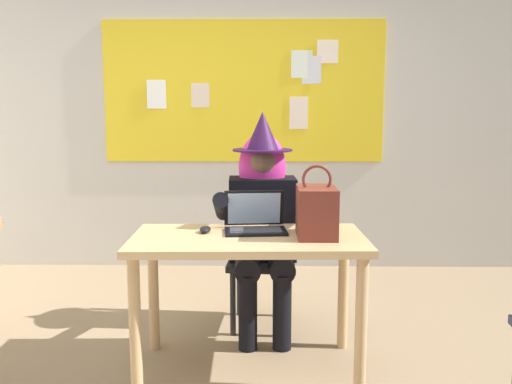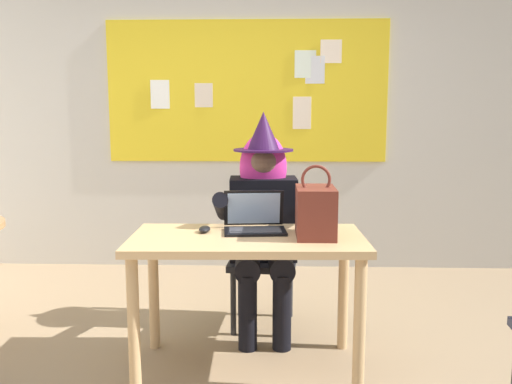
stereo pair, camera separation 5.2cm
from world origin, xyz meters
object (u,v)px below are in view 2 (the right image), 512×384
person_costumed (264,209)px  computer_mouse (205,229)px  desk_main (247,256)px  chair_at_desk (264,247)px  laptop (255,222)px  handbag (316,211)px

person_costumed → computer_mouse: (-0.31, -0.47, -0.03)m
desk_main → chair_at_desk: bearing=83.6°
person_costumed → computer_mouse: size_ratio=13.29×
chair_at_desk → laptop: (-0.04, -0.54, 0.28)m
laptop → desk_main: bearing=-109.7°
chair_at_desk → person_costumed: person_costumed is taller
chair_at_desk → handbag: bearing=26.6°
computer_mouse → handbag: size_ratio=0.28×
laptop → handbag: 0.36m
chair_at_desk → desk_main: bearing=-2.5°
chair_at_desk → handbag: handbag is taller
desk_main → chair_at_desk: size_ratio=1.39×
desk_main → handbag: (0.36, 0.01, 0.24)m
laptop → person_costumed: bearing=78.9°
desk_main → chair_at_desk: chair_at_desk is taller
person_costumed → laptop: size_ratio=3.89×
chair_at_desk → handbag: 0.81m
person_costumed → computer_mouse: bearing=-36.1°
person_costumed → computer_mouse: 0.56m
desk_main → person_costumed: size_ratio=0.90×
person_costumed → handbag: size_ratio=3.66×
computer_mouse → person_costumed: bearing=57.7°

